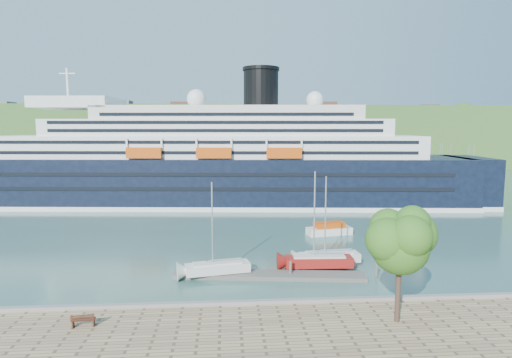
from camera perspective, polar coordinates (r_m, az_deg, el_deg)
name	(u,v)px	position (r m, az deg, el deg)	size (l,w,h in m)	color
ground	(275,314)	(37.61, 2.60, -17.50)	(400.00, 400.00, 0.00)	#335A51
far_hillside	(235,137)	(179.13, -2.80, 5.65)	(400.00, 50.00, 24.00)	#376026
quay_coping	(276,301)	(36.97, 2.64, -16.00)	(220.00, 0.50, 0.30)	slate
cruise_ship	(197,137)	(87.62, -7.86, 5.60)	(122.70, 17.87, 27.55)	black
park_bench	(83,319)	(35.28, -22.03, -16.94)	(1.73, 0.71, 1.11)	#492314
promenade_tree	(399,260)	(33.90, 18.56, -10.16)	(5.78, 5.78, 9.57)	#336019
floating_pontoon	(269,275)	(45.71, 1.77, -12.70)	(19.90, 2.43, 0.44)	#65615A
sailboat_white_near	(217,232)	(44.65, -5.19, -7.08)	(7.41, 2.06, 9.57)	silver
sailboat_red	(319,224)	(46.80, 8.45, -5.95)	(8.07, 2.24, 10.42)	maroon
sailboat_white_far	(330,224)	(48.69, 9.81, -5.89)	(7.54, 2.09, 9.74)	silver
tender_launch	(329,228)	(63.83, 9.72, -6.50)	(6.62, 2.26, 1.83)	#CA480B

